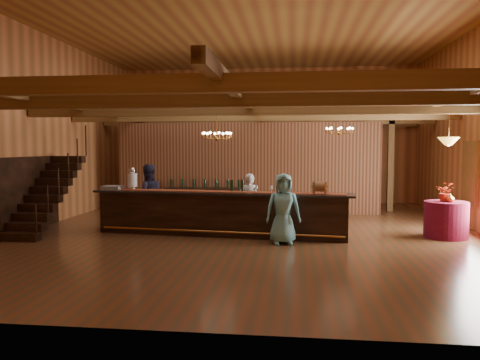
# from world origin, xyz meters

# --- Properties ---
(floor) EXTENTS (14.00, 14.00, 0.00)m
(floor) POSITION_xyz_m (0.00, 0.00, 0.00)
(floor) COLOR brown
(floor) RESTS_ON ground
(ceiling) EXTENTS (14.00, 14.00, 0.00)m
(ceiling) POSITION_xyz_m (0.00, 0.00, 5.50)
(ceiling) COLOR #A57631
(ceiling) RESTS_ON wall_back
(wall_back) EXTENTS (12.00, 0.10, 5.50)m
(wall_back) POSITION_xyz_m (0.00, 7.00, 2.75)
(wall_back) COLOR #C47340
(wall_back) RESTS_ON floor
(wall_front) EXTENTS (12.00, 0.10, 5.50)m
(wall_front) POSITION_xyz_m (0.00, -7.00, 2.75)
(wall_front) COLOR #C47340
(wall_front) RESTS_ON floor
(wall_left) EXTENTS (0.10, 14.00, 5.50)m
(wall_left) POSITION_xyz_m (-6.00, 0.00, 2.75)
(wall_left) COLOR #C47340
(wall_left) RESTS_ON floor
(beam_grid) EXTENTS (11.90, 13.90, 0.39)m
(beam_grid) POSITION_xyz_m (0.00, 0.51, 3.24)
(beam_grid) COLOR brown
(beam_grid) RESTS_ON wall_left
(support_posts) EXTENTS (9.20, 10.20, 3.20)m
(support_posts) POSITION_xyz_m (0.00, -0.50, 1.60)
(support_posts) COLOR brown
(support_posts) RESTS_ON floor
(partition_wall) EXTENTS (9.00, 0.18, 3.10)m
(partition_wall) POSITION_xyz_m (-0.50, 3.50, 1.55)
(partition_wall) COLOR brown
(partition_wall) RESTS_ON floor
(window_right_back) EXTENTS (0.12, 1.05, 1.75)m
(window_right_back) POSITION_xyz_m (5.95, 1.00, 1.55)
(window_right_back) COLOR white
(window_right_back) RESTS_ON wall_right
(staircase) EXTENTS (1.00, 2.80, 2.00)m
(staircase) POSITION_xyz_m (-5.45, -0.74, 1.00)
(staircase) COLOR #361E12
(staircase) RESTS_ON floor
(backroom_boxes) EXTENTS (4.10, 0.60, 1.10)m
(backroom_boxes) POSITION_xyz_m (-0.29, 5.50, 0.53)
(backroom_boxes) COLOR #361E12
(backroom_boxes) RESTS_ON floor
(tasting_bar) EXTENTS (6.77, 1.56, 1.13)m
(tasting_bar) POSITION_xyz_m (-0.74, -0.70, 0.57)
(tasting_bar) COLOR #361E12
(tasting_bar) RESTS_ON floor
(beverage_dispenser) EXTENTS (0.26, 0.26, 0.60)m
(beverage_dispenser) POSITION_xyz_m (-3.18, -0.38, 1.41)
(beverage_dispenser) COLOR silver
(beverage_dispenser) RESTS_ON tasting_bar
(glass_rack_tray) EXTENTS (0.50, 0.50, 0.10)m
(glass_rack_tray) POSITION_xyz_m (-3.71, -0.43, 1.17)
(glass_rack_tray) COLOR gray
(glass_rack_tray) RESTS_ON tasting_bar
(raffle_drum) EXTENTS (0.34, 0.24, 0.30)m
(raffle_drum) POSITION_xyz_m (1.75, -1.02, 1.30)
(raffle_drum) COLOR #935B2C
(raffle_drum) RESTS_ON tasting_bar
(bar_bottle_0) EXTENTS (0.07, 0.07, 0.30)m
(bar_bottle_0) POSITION_xyz_m (-0.45, -0.60, 1.27)
(bar_bottle_0) COLOR black
(bar_bottle_0) RESTS_ON tasting_bar
(bar_bottle_1) EXTENTS (0.07, 0.07, 0.30)m
(bar_bottle_1) POSITION_xyz_m (-0.18, -0.63, 1.27)
(bar_bottle_1) COLOR black
(bar_bottle_1) RESTS_ON tasting_bar
(backbar_shelf) EXTENTS (3.16, 0.71, 0.88)m
(backbar_shelf) POSITION_xyz_m (-1.70, 3.22, 0.44)
(backbar_shelf) COLOR #361E12
(backbar_shelf) RESTS_ON floor
(round_table) EXTENTS (1.05, 1.05, 0.91)m
(round_table) POSITION_xyz_m (4.90, -0.41, 0.45)
(round_table) COLOR maroon
(round_table) RESTS_ON floor
(chandelier_left) EXTENTS (0.80, 0.80, 0.77)m
(chandelier_left) POSITION_xyz_m (-0.99, 0.28, 2.58)
(chandelier_left) COLOR #AE6E2D
(chandelier_left) RESTS_ON beam_grid
(chandelier_right) EXTENTS (0.80, 0.80, 0.59)m
(chandelier_right) POSITION_xyz_m (2.48, 1.93, 2.76)
(chandelier_right) COLOR #AE6E2D
(chandelier_right) RESTS_ON beam_grid
(pendant_lamp) EXTENTS (0.52, 0.52, 0.90)m
(pendant_lamp) POSITION_xyz_m (4.90, -0.41, 2.40)
(pendant_lamp) COLOR #AE6E2D
(pendant_lamp) RESTS_ON beam_grid
(bartender) EXTENTS (0.59, 0.41, 1.55)m
(bartender) POSITION_xyz_m (-0.07, 0.11, 0.77)
(bartender) COLOR silver
(bartender) RESTS_ON floor
(staff_second) EXTENTS (1.09, 1.02, 1.79)m
(staff_second) POSITION_xyz_m (-2.86, -0.05, 0.89)
(staff_second) COLOR #1E1E34
(staff_second) RESTS_ON floor
(guest) EXTENTS (0.87, 0.63, 1.65)m
(guest) POSITION_xyz_m (0.89, -1.62, 0.83)
(guest) COLOR #70BFC9
(guest) RESTS_ON floor
(floor_plant) EXTENTS (0.76, 0.64, 1.27)m
(floor_plant) POSITION_xyz_m (1.89, 3.66, 0.64)
(floor_plant) COLOR #376324
(floor_plant) RESTS_ON floor
(table_flowers) EXTENTS (0.54, 0.51, 0.48)m
(table_flowers) POSITION_xyz_m (4.87, -0.41, 1.15)
(table_flowers) COLOR #B02D11
(table_flowers) RESTS_ON round_table
(table_vase) EXTENTS (0.19, 0.19, 0.33)m
(table_vase) POSITION_xyz_m (4.94, -0.53, 1.07)
(table_vase) COLOR #AE6E2D
(table_vase) RESTS_ON round_table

